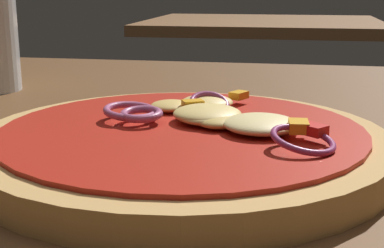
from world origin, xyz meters
TOP-DOWN VIEW (x-y plane):
  - dining_table at (0.00, 0.00)m, footprint 1.36×0.94m
  - pizza at (0.00, -0.00)m, footprint 0.28×0.28m
  - background_table at (-0.03, 1.48)m, footprint 0.74×0.63m

SIDE VIEW (x-z plane):
  - dining_table at x=0.00m, z-range 0.00..0.03m
  - background_table at x=-0.03m, z-range 0.00..0.03m
  - pizza at x=0.00m, z-range 0.03..0.06m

